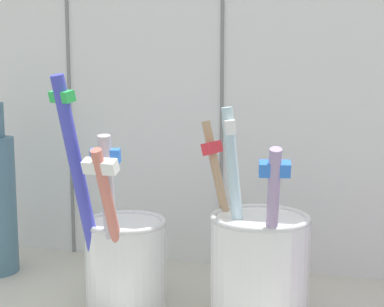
{
  "coord_description": "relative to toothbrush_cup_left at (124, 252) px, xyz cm",
  "views": [
    {
      "loc": [
        12.09,
        -42.42,
        21.08
      ],
      "look_at": [
        0.0,
        0.48,
        14.65
      ],
      "focal_mm": 53.69,
      "sensor_mm": 36.0,
      "label": 1
    }
  ],
  "objects": [
    {
      "name": "toothbrush_cup_left",
      "position": [
        0.0,
        0.0,
        0.0
      ],
      "size": [
        7.46,
        10.15,
        18.91
      ],
      "color": "white",
      "rests_on": "counter_slab"
    },
    {
      "name": "toothbrush_cup_right",
      "position": [
        11.14,
        0.38,
        0.2
      ],
      "size": [
        9.07,
        10.04,
        16.48
      ],
      "color": "white",
      "rests_on": "counter_slab"
    },
    {
      "name": "tile_wall_back",
      "position": [
        5.66,
        11.99,
        16.18
      ],
      "size": [
        64.0,
        2.2,
        45.0
      ],
      "color": "white",
      "rests_on": "ground"
    }
  ]
}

